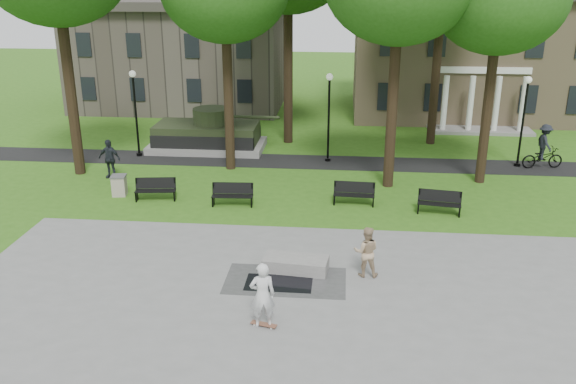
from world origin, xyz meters
name	(u,v)px	position (x,y,z in m)	size (l,w,h in m)	color
ground	(302,262)	(0.00, 0.00, 0.00)	(120.00, 120.00, 0.00)	#2F5D15
plaza	(290,341)	(0.00, -5.00, 0.01)	(22.00, 16.00, 0.02)	gray
footpath	(318,162)	(0.00, 12.00, 0.01)	(44.00, 2.60, 0.01)	black
building_right	(468,51)	(10.00, 26.00, 4.34)	(17.00, 12.00, 8.60)	#9E8460
building_left	(183,57)	(-11.00, 26.50, 3.60)	(15.00, 10.00, 7.20)	#4C443D
lamp_left	(135,106)	(-10.00, 12.30, 2.79)	(0.36, 0.36, 4.73)	black
lamp_mid	(329,110)	(0.50, 12.30, 2.79)	(0.36, 0.36, 4.73)	black
lamp_right	(524,114)	(10.50, 12.30, 2.79)	(0.36, 0.36, 4.73)	black
tank_monument	(208,135)	(-6.46, 14.00, 0.86)	(7.45, 3.40, 2.40)	gray
puddle	(279,283)	(-0.66, -1.71, 0.02)	(2.20, 1.20, 0.00)	black
concrete_block	(296,264)	(-0.19, -0.68, 0.24)	(2.20, 1.00, 0.45)	gray
skateboard	(264,325)	(-0.81, -4.30, 0.06)	(0.78, 0.20, 0.07)	brown
skateboarder	(262,295)	(-0.84, -4.29, 1.03)	(0.73, 0.48, 2.01)	silver
friend_watching	(366,252)	(2.19, -0.87, 0.90)	(0.85, 0.67, 1.76)	tan
pedestrian_walker	(109,159)	(-10.19, 8.47, 0.98)	(1.14, 0.48, 1.95)	#1F232A
cyclist	(543,150)	(11.66, 12.08, 0.95)	(2.25, 1.32, 2.33)	black
park_bench_0	(156,189)	(-6.99, 5.62, 0.52)	(1.84, 0.77, 1.00)	black
park_bench_1	(233,194)	(-3.44, 5.26, 0.52)	(1.82, 0.62, 1.00)	black
park_bench_2	(354,193)	(1.85, 5.88, 0.52)	(1.82, 0.62, 1.00)	black
park_bench_3	(439,202)	(5.43, 5.11, 0.52)	(1.85, 0.79, 1.00)	black
trash_bin	(119,185)	(-8.83, 6.01, 0.49)	(0.75, 0.75, 0.96)	#A69789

